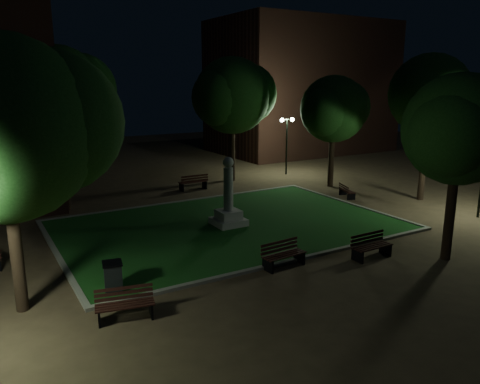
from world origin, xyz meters
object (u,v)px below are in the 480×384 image
object	(u,v)px
bench_west_near	(125,305)
bench_right_side	(346,191)
bench_far_side	(194,183)
trash_bin	(113,277)
monument	(228,206)
bench_near_left	(283,255)
bench_near_right	(371,247)

from	to	relation	value
bench_west_near	bench_right_side	distance (m)	17.11
bench_right_side	bench_west_near	bearing A→B (deg)	136.47
bench_west_near	bench_far_side	xyz separation A→B (m)	(8.55, 13.76, 0.04)
bench_west_near	bench_far_side	size ratio (longest dim) A/B	0.96
bench_right_side	trash_bin	size ratio (longest dim) A/B	1.41
monument	bench_near_left	xyz separation A→B (m)	(-0.66, -5.26, -0.52)
monument	bench_near_right	world-z (taller)	monument
bench_near_left	trash_bin	size ratio (longest dim) A/B	1.67
bench_near_left	trash_bin	world-z (taller)	trash_bin
bench_near_left	bench_right_side	distance (m)	11.38
bench_near_left	bench_near_right	xyz separation A→B (m)	(3.43, -0.98, 0.00)
bench_west_near	monument	bearing A→B (deg)	54.89
bench_near_right	bench_right_side	xyz separation A→B (m)	(5.83, 7.59, -0.08)
monument	bench_near_left	world-z (taller)	monument
bench_right_side	bench_near_right	bearing A→B (deg)	163.01
bench_near_right	bench_right_side	bearing A→B (deg)	52.11
bench_near_left	bench_far_side	world-z (taller)	bench_far_side
monument	bench_near_left	size ratio (longest dim) A/B	1.84
bench_far_side	trash_bin	xyz separation A→B (m)	(-8.37, -11.92, 0.07)
bench_near_left	bench_far_side	distance (m)	13.12
bench_near_right	trash_bin	size ratio (longest dim) A/B	1.64
bench_near_right	trash_bin	distance (m)	9.57
bench_west_near	bench_far_side	world-z (taller)	bench_far_side
bench_right_side	trash_bin	distance (m)	16.22
bench_right_side	monument	bearing A→B (deg)	119.49
monument	bench_far_side	bearing A→B (deg)	76.97
monument	trash_bin	bearing A→B (deg)	-146.98
monument	bench_far_side	xyz separation A→B (m)	(1.77, 7.63, -0.49)
monument	bench_near_right	xyz separation A→B (m)	(2.76, -6.24, -0.52)
bench_far_side	monument	bearing A→B (deg)	77.67
bench_near_right	bench_west_near	bearing A→B (deg)	178.99
bench_right_side	trash_bin	bearing A→B (deg)	130.92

